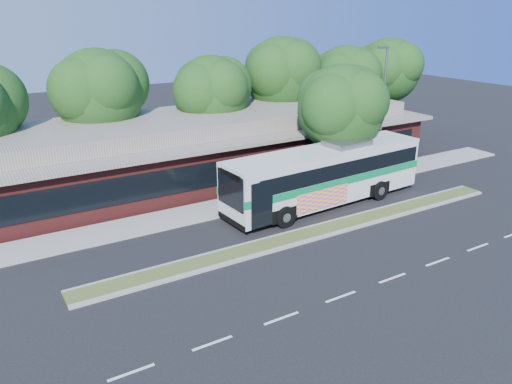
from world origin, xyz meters
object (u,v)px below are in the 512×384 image
Objects in this scene: lamp_post at (382,109)px; sedan at (21,213)px; transit_bus at (326,171)px; sidewalk_tree at (345,105)px.

lamp_post is 1.86× the size of sedan.
lamp_post reaches higher than transit_bus.
sidewalk_tree is at bearing 175.65° from lamp_post.
sedan is (-16.50, 6.17, -1.41)m from transit_bus.
sedan is (-22.94, 3.97, -4.20)m from lamp_post.
transit_bus reaches higher than sedan.
sidewalk_tree is at bearing -122.40° from sedan.
sidewalk_tree reaches higher than sedan.
sedan is at bearing 156.08° from transit_bus.
sidewalk_tree reaches higher than transit_bus.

